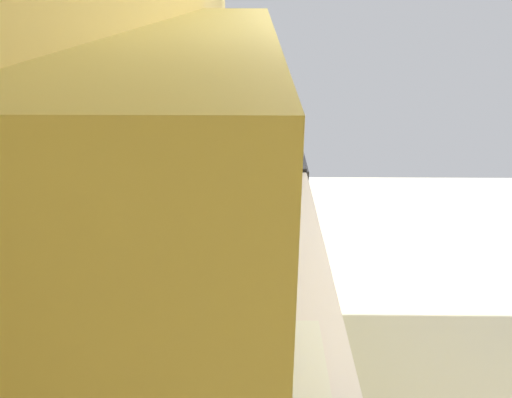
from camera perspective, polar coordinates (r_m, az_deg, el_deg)
The scene contains 4 objects.
wall_back at distance 2.10m, azimuth -9.32°, elevation 1.27°, with size 4.42×0.12×2.62m, color #EFD076.
upper_cabinets at distance 1.50m, azimuth -4.60°, elevation 10.51°, with size 2.26×0.33×0.56m.
oven_range at distance 3.86m, azimuth 0.98°, elevation -0.90°, with size 0.68×0.67×1.09m.
bowl at distance 2.60m, azimuth 2.29°, elevation -2.75°, with size 0.19×0.19×0.05m.
Camera 1 is at (-1.90, 1.28, 2.12)m, focal length 32.08 mm.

